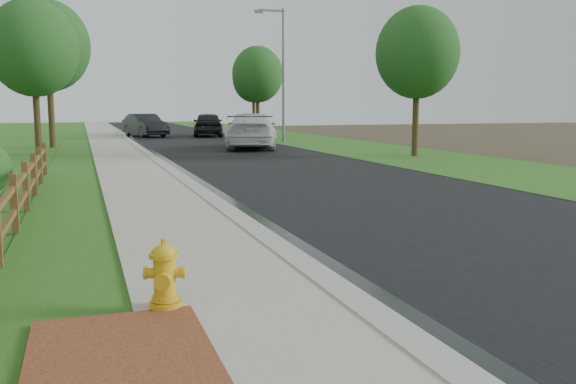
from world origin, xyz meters
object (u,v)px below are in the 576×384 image
object	(u,v)px
dark_car_mid	(208,124)
white_suv	(252,131)
streetlight	(281,67)
ranch_fence	(20,192)
fire_hydrant	(164,276)

from	to	relation	value
dark_car_mid	white_suv	bearing A→B (deg)	99.02
dark_car_mid	streetlight	bearing A→B (deg)	117.20
white_suv	streetlight	world-z (taller)	streetlight
dark_car_mid	ranch_fence	bearing A→B (deg)	82.95
ranch_fence	fire_hydrant	bearing A→B (deg)	-72.49
ranch_fence	streetlight	bearing A→B (deg)	60.91
fire_hydrant	streetlight	bearing A→B (deg)	69.59
ranch_fence	white_suv	distance (m)	21.00
ranch_fence	white_suv	world-z (taller)	white_suv
fire_hydrant	ranch_fence	bearing A→B (deg)	107.51
fire_hydrant	streetlight	distance (m)	31.25
fire_hydrant	dark_car_mid	distance (m)	38.88
streetlight	dark_car_mid	bearing A→B (deg)	106.80
white_suv	streetlight	bearing A→B (deg)	-108.62
fire_hydrant	streetlight	world-z (taller)	streetlight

